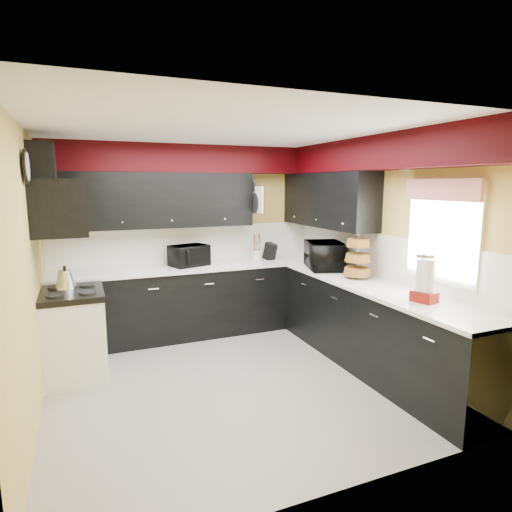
{
  "coord_description": "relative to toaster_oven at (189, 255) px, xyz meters",
  "views": [
    {
      "loc": [
        -1.38,
        -3.92,
        2.0
      ],
      "look_at": [
        0.54,
        0.72,
        1.16
      ],
      "focal_mm": 30.0,
      "sensor_mm": 36.0,
      "label": 1
    }
  ],
  "objects": [
    {
      "name": "pan_low",
      "position": [
        0.89,
        0.15,
        0.64
      ],
      "size": [
        0.03,
        0.24,
        0.42
      ],
      "primitive_type": null,
      "color": "black",
      "rests_on": "upper_back"
    },
    {
      "name": "cut_board",
      "position": [
        0.9,
        -0.23,
        0.72
      ],
      "size": [
        0.03,
        0.26,
        0.35
      ],
      "primitive_type": "cube",
      "color": "white",
      "rests_on": "upper_back"
    },
    {
      "name": "counter_right",
      "position": [
        1.57,
        -1.83,
        -0.16
      ],
      "size": [
        0.64,
        3.02,
        0.04
      ],
      "primitive_type": "cube",
      "color": "white",
      "rests_on": "cab_right"
    },
    {
      "name": "soffit_right",
      "position": [
        1.69,
        -1.71,
        1.25
      ],
      "size": [
        0.36,
        3.24,
        0.35
      ],
      "primitive_type": "cube",
      "color": "black",
      "rests_on": "wall_right"
    },
    {
      "name": "baskets",
      "position": [
        1.59,
        -1.48,
        0.1
      ],
      "size": [
        0.27,
        0.27,
        0.5
      ],
      "primitive_type": null,
      "color": "brown",
      "rests_on": "upper_right"
    },
    {
      "name": "dispenser_a",
      "position": [
        1.56,
        -2.58,
        0.08
      ],
      "size": [
        0.19,
        0.19,
        0.43
      ],
      "primitive_type": null,
      "rotation": [
        0.0,
        0.0,
        0.25
      ],
      "color": "#650909",
      "rests_on": "counter_right"
    },
    {
      "name": "kettle",
      "position": [
        -1.49,
        -0.63,
        -0.06
      ],
      "size": [
        0.24,
        0.24,
        0.19
      ],
      "primitive_type": null,
      "rotation": [
        0.0,
        0.0,
        0.12
      ],
      "color": "#B9B8BD",
      "rests_on": "cooktop"
    },
    {
      "name": "cab_right",
      "position": [
        1.57,
        -1.83,
        -0.63
      ],
      "size": [
        0.6,
        3.0,
        0.9
      ],
      "primitive_type": "cube",
      "color": "black",
      "rests_on": "ground"
    },
    {
      "name": "clock",
      "position": [
        -1.7,
        -1.28,
        1.07
      ],
      "size": [
        0.03,
        0.3,
        0.3
      ],
      "primitive_type": null,
      "color": "black",
      "rests_on": "wall_left"
    },
    {
      "name": "hood_duct",
      "position": [
        -1.61,
        -0.78,
        1.12
      ],
      "size": [
        0.24,
        0.4,
        0.4
      ],
      "primitive_type": "cube",
      "color": "black",
      "rests_on": "wall_left"
    },
    {
      "name": "ceiling",
      "position": [
        0.07,
        -1.53,
        1.42
      ],
      "size": [
        3.6,
        3.6,
        0.06
      ],
      "primitive_type": "cube",
      "color": "white",
      "rests_on": "wall_back"
    },
    {
      "name": "stove",
      "position": [
        -1.43,
        -0.78,
        -0.65
      ],
      "size": [
        0.6,
        0.75,
        0.86
      ],
      "primitive_type": "cube",
      "color": "white",
      "rests_on": "ground"
    },
    {
      "name": "toaster_oven",
      "position": [
        0.0,
        0.0,
        0.0
      ],
      "size": [
        0.57,
        0.52,
        0.27
      ],
      "primitive_type": "imported",
      "rotation": [
        0.0,
        0.0,
        0.31
      ],
      "color": "black",
      "rests_on": "counter_back"
    },
    {
      "name": "upper_back",
      "position": [
        -0.43,
        0.09,
        0.72
      ],
      "size": [
        2.6,
        0.35,
        0.7
      ],
      "primitive_type": "cube",
      "color": "black",
      "rests_on": "wall_back"
    },
    {
      "name": "pan_mid",
      "position": [
        0.89,
        -0.11,
        0.67
      ],
      "size": [
        0.03,
        0.28,
        0.46
      ],
      "primitive_type": null,
      "color": "black",
      "rests_on": "upper_back"
    },
    {
      "name": "deco_plate",
      "position": [
        1.84,
        -1.88,
        1.17
      ],
      "size": [
        0.03,
        0.24,
        0.24
      ],
      "primitive_type": null,
      "color": "white",
      "rests_on": "wall_right"
    },
    {
      "name": "microwave",
      "position": [
        1.54,
        -0.86,
        0.03
      ],
      "size": [
        0.59,
        0.72,
        0.34
      ],
      "primitive_type": "imported",
      "rotation": [
        0.0,
        0.0,
        1.26
      ],
      "color": "black",
      "rests_on": "counter_right"
    },
    {
      "name": "knife_block",
      "position": [
        1.17,
        0.0,
        -0.02
      ],
      "size": [
        0.16,
        0.18,
        0.24
      ],
      "primitive_type": "cube",
      "rotation": [
        0.0,
        0.0,
        0.38
      ],
      "color": "black",
      "rests_on": "counter_back"
    },
    {
      "name": "wall_back",
      "position": [
        0.07,
        0.27,
        0.17
      ],
      "size": [
        3.6,
        0.06,
        2.5
      ],
      "primitive_type": "cube",
      "color": "#E0C666",
      "rests_on": "ground"
    },
    {
      "name": "splash_right",
      "position": [
        1.86,
        -1.53,
        0.11
      ],
      "size": [
        0.02,
        3.6,
        0.5
      ],
      "primitive_type": "cube",
      "color": "white",
      "rests_on": "counter_right"
    },
    {
      "name": "pan_top",
      "position": [
        0.89,
        0.02,
        0.92
      ],
      "size": [
        0.03,
        0.22,
        0.4
      ],
      "primitive_type": null,
      "color": "black",
      "rests_on": "upper_back"
    },
    {
      "name": "wall_right",
      "position": [
        1.87,
        -1.53,
        0.17
      ],
      "size": [
        0.06,
        3.6,
        2.5
      ],
      "primitive_type": "cube",
      "color": "#E0C666",
      "rests_on": "ground"
    },
    {
      "name": "counter_back",
      "position": [
        0.07,
        -0.03,
        -0.16
      ],
      "size": [
        3.62,
        0.64,
        0.04
      ],
      "primitive_type": "cube",
      "color": "white",
      "rests_on": "cab_back"
    },
    {
      "name": "wall_left",
      "position": [
        -1.73,
        -1.53,
        0.17
      ],
      "size": [
        0.06,
        3.6,
        2.5
      ],
      "primitive_type": "cube",
      "color": "#E0C666",
      "rests_on": "ground"
    },
    {
      "name": "dispenser_b",
      "position": [
        1.54,
        -2.53,
        0.07
      ],
      "size": [
        0.19,
        0.19,
        0.42
      ],
      "primitive_type": null,
      "rotation": [
        0.0,
        0.0,
        0.28
      ],
      "color": "#680002",
      "rests_on": "counter_right"
    },
    {
      "name": "soffit_back",
      "position": [
        0.07,
        0.09,
        1.25
      ],
      "size": [
        3.6,
        0.36,
        0.35
      ],
      "primitive_type": "cube",
      "color": "black",
      "rests_on": "wall_back"
    },
    {
      "name": "ground",
      "position": [
        0.07,
        -1.53,
        -1.08
      ],
      "size": [
        3.6,
        3.6,
        0.0
      ],
      "primitive_type": "plane",
      "color": "gray",
      "rests_on": "ground"
    },
    {
      "name": "hood",
      "position": [
        -1.48,
        -0.78,
        0.7
      ],
      "size": [
        0.5,
        0.78,
        0.55
      ],
      "primitive_type": "cube",
      "color": "black",
      "rests_on": "wall_left"
    },
    {
      "name": "splash_back",
      "position": [
        0.07,
        0.26,
        0.11
      ],
      "size": [
        3.6,
        0.02,
        0.5
      ],
      "primitive_type": "cube",
      "color": "white",
      "rests_on": "counter_back"
    },
    {
      "name": "utensil_crock",
      "position": [
        0.96,
        -0.02,
        -0.06
      ],
      "size": [
        0.16,
        0.16,
        0.15
      ],
      "primitive_type": "cylinder",
      "rotation": [
        0.0,
        0.0,
        -0.17
      ],
      "color": "silver",
      "rests_on": "counter_back"
    },
    {
      "name": "window",
      "position": [
        1.85,
        -2.43,
        0.47
      ],
      "size": [
        0.03,
        0.86,
        0.96
      ],
      "primitive_type": null,
      "color": "white",
      "rests_on": "wall_right"
    },
    {
      "name": "valance",
      "position": [
        1.8,
        -2.43,
        0.87
      ],
      "size": [
        0.04,
        0.88,
        0.2
      ],
      "primitive_type": "cube",
      "color": "red",
      "rests_on": "wall_right"
    },
    {
      "name": "cab_back",
      "position": [
        0.07,
        -0.03,
        -0.63
      ],
      "size": [
        3.6,
        0.6,
        0.9
      ],
      "primitive_type": "cube",
      "color": "black",
      "rests_on": "ground"
    },
    {
      "name": "upper_right",
      "position": [
        1.69,
        -0.63,
        0.72
      ],
      "size": [
        0.35,
        1.8,
        0.7
      ],
      "primitive_type": "cube",
      "color": "black",
      "rests_on": "wall_right"
    },
    {
      "name": "cooktop",
      "position": [
        -1.43,
        -0.78,
        -0.19
      ],
      "size": [
        0.62,
        0.77,
        0.06
      ],
      "primitive_type": "cube",
      "color": "black",
      "rests_on": "stove"
    }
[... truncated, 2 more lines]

